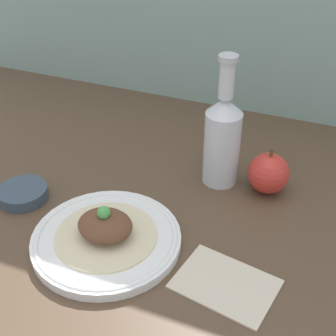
# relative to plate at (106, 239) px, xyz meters

# --- Properties ---
(ground_plane) EXTENTS (1.80, 1.10, 0.04)m
(ground_plane) POSITION_rel_plate_xyz_m (0.08, 0.09, -0.03)
(ground_plane) COLOR brown
(plate) EXTENTS (0.27, 0.27, 0.02)m
(plate) POSITION_rel_plate_xyz_m (0.00, 0.00, 0.00)
(plate) COLOR white
(plate) RESTS_ON ground_plane
(plated_food) EXTENTS (0.19, 0.19, 0.07)m
(plated_food) POSITION_rel_plate_xyz_m (0.00, 0.00, 0.03)
(plated_food) COLOR beige
(plated_food) RESTS_ON plate
(cider_bottle) EXTENTS (0.08, 0.08, 0.29)m
(cider_bottle) POSITION_rel_plate_xyz_m (0.13, 0.27, 0.10)
(cider_bottle) COLOR silver
(cider_bottle) RESTS_ON ground_plane
(apple) EXTENTS (0.09, 0.09, 0.10)m
(apple) POSITION_rel_plate_xyz_m (0.24, 0.27, 0.03)
(apple) COLOR red
(apple) RESTS_ON ground_plane
(napkin) EXTENTS (0.18, 0.14, 0.01)m
(napkin) POSITION_rel_plate_xyz_m (0.23, -0.01, -0.01)
(napkin) COLOR beige
(napkin) RESTS_ON ground_plane
(dipping_bowl) EXTENTS (0.10, 0.10, 0.03)m
(dipping_bowl) POSITION_rel_plate_xyz_m (-0.22, 0.05, 0.00)
(dipping_bowl) COLOR #384756
(dipping_bowl) RESTS_ON ground_plane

